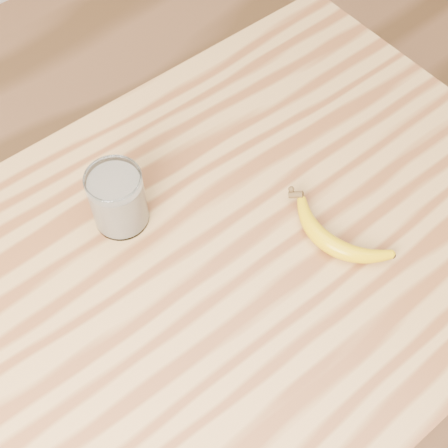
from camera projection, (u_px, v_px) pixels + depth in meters
room at (208, 46)px, 0.63m from camera, size 4.04×4.04×2.70m
table at (215, 297)px, 1.12m from camera, size 1.20×0.80×0.90m
smoothie_glass at (118, 200)px, 1.01m from camera, size 0.09×0.09×0.11m
banana at (330, 245)px, 1.01m from camera, size 0.15×0.27×0.03m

